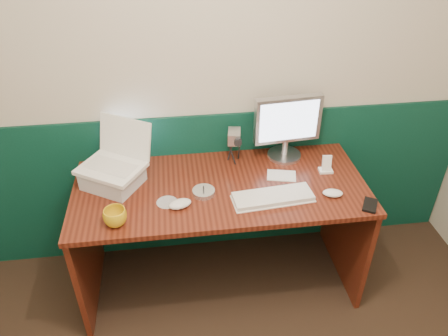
{
  "coord_description": "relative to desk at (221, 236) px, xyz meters",
  "views": [
    {
      "loc": [
        -0.1,
        -0.52,
        2.18
      ],
      "look_at": [
        0.13,
        1.23,
        0.97
      ],
      "focal_mm": 35.0,
      "sensor_mm": 36.0,
      "label": 1
    }
  ],
  "objects": [
    {
      "name": "laptop_riser",
      "position": [
        -0.58,
        0.09,
        0.42
      ],
      "size": [
        0.36,
        0.35,
        0.1
      ],
      "primitive_type": "cube",
      "rotation": [
        0.0,
        0.0,
        -0.56
      ],
      "color": "silver",
      "rests_on": "desk"
    },
    {
      "name": "mouse_left",
      "position": [
        -0.23,
        -0.15,
        0.39
      ],
      "size": [
        0.14,
        0.1,
        0.04
      ],
      "primitive_type": "ellipsoid",
      "rotation": [
        0.0,
        0.0,
        0.31
      ],
      "color": "silver",
      "rests_on": "desk"
    },
    {
      "name": "cd_spindle",
      "position": [
        -0.1,
        -0.06,
        0.39
      ],
      "size": [
        0.12,
        0.12,
        0.03
      ],
      "primitive_type": "cylinder",
      "color": "silver",
      "rests_on": "desk"
    },
    {
      "name": "monitor",
      "position": [
        0.42,
        0.25,
        0.57
      ],
      "size": [
        0.4,
        0.15,
        0.39
      ],
      "primitive_type": null,
      "rotation": [
        0.0,
        0.0,
        0.09
      ],
      "color": "#B9B9BE",
      "rests_on": "desk"
    },
    {
      "name": "music_player",
      "position": [
        0.61,
        0.06,
        0.43
      ],
      "size": [
        0.05,
        0.03,
        0.09
      ],
      "primitive_type": "cube",
      "rotation": [
        -0.17,
        0.0,
        -0.06
      ],
      "color": "white",
      "rests_on": "dock"
    },
    {
      "name": "mouse_right",
      "position": [
        0.58,
        -0.16,
        0.39
      ],
      "size": [
        0.12,
        0.08,
        0.04
      ],
      "primitive_type": "ellipsoid",
      "rotation": [
        0.0,
        0.0,
        -0.2
      ],
      "color": "white",
      "rests_on": "desk"
    },
    {
      "name": "dock",
      "position": [
        0.61,
        0.06,
        0.38
      ],
      "size": [
        0.08,
        0.06,
        0.01
      ],
      "primitive_type": "cube",
      "rotation": [
        0.0,
        0.0,
        -0.06
      ],
      "color": "white",
      "rests_on": "desk"
    },
    {
      "name": "keyboard",
      "position": [
        0.26,
        -0.15,
        0.39
      ],
      "size": [
        0.43,
        0.18,
        0.02
      ],
      "primitive_type": "cube",
      "rotation": [
        0.0,
        0.0,
        0.09
      ],
      "color": "white",
      "rests_on": "desk"
    },
    {
      "name": "camcorder",
      "position": [
        0.11,
        0.24,
        0.48
      ],
      "size": [
        0.12,
        0.15,
        0.21
      ],
      "primitive_type": null,
      "rotation": [
        0.0,
        0.0,
        -0.18
      ],
      "color": "silver",
      "rests_on": "desk"
    },
    {
      "name": "pen",
      "position": [
        0.29,
        -0.05,
        0.38
      ],
      "size": [
        0.14,
        0.04,
        0.01
      ],
      "primitive_type": "cylinder",
      "rotation": [
        0.0,
        1.57,
        0.19
      ],
      "color": "black",
      "rests_on": "desk"
    },
    {
      "name": "papers",
      "position": [
        0.35,
        0.05,
        0.38
      ],
      "size": [
        0.18,
        0.14,
        0.0
      ],
      "primitive_type": "cube",
      "rotation": [
        0.0,
        0.0,
        -0.23
      ],
      "color": "silver",
      "rests_on": "desk"
    },
    {
      "name": "back_wall",
      "position": [
        -0.13,
        0.37,
        0.88
      ],
      "size": [
        3.5,
        0.04,
        2.5
      ],
      "primitive_type": "cube",
      "color": "beige",
      "rests_on": "ground"
    },
    {
      "name": "wainscot",
      "position": [
        -0.13,
        0.36,
        0.12
      ],
      "size": [
        3.48,
        0.02,
        1.0
      ],
      "primitive_type": "cube",
      "color": "#062E23",
      "rests_on": "ground"
    },
    {
      "name": "cd_loose_a",
      "position": [
        -0.29,
        -0.11,
        0.38
      ],
      "size": [
        0.11,
        0.11,
        0.0
      ],
      "primitive_type": "cylinder",
      "color": "silver",
      "rests_on": "desk"
    },
    {
      "name": "pda",
      "position": [
        0.74,
        -0.27,
        0.38
      ],
      "size": [
        0.12,
        0.13,
        0.01
      ],
      "primitive_type": "cube",
      "rotation": [
        0.0,
        0.0,
        -0.51
      ],
      "color": "black",
      "rests_on": "desk"
    },
    {
      "name": "desk",
      "position": [
        0.0,
        0.0,
        0.0
      ],
      "size": [
        1.6,
        0.7,
        0.75
      ],
      "primitive_type": "cube",
      "color": "#3C130A",
      "rests_on": "ground"
    },
    {
      "name": "laptop",
      "position": [
        -0.58,
        0.09,
        0.61
      ],
      "size": [
        0.41,
        0.38,
        0.27
      ],
      "primitive_type": null,
      "rotation": [
        0.0,
        0.0,
        -0.56
      ],
      "color": "white",
      "rests_on": "laptop_riser"
    },
    {
      "name": "mug",
      "position": [
        -0.54,
        -0.24,
        0.42
      ],
      "size": [
        0.14,
        0.14,
        0.09
      ],
      "primitive_type": "imported",
      "rotation": [
        0.0,
        0.0,
        0.21
      ],
      "color": "gold",
      "rests_on": "desk"
    }
  ]
}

